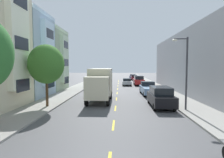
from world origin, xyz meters
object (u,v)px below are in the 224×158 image
object	(u,v)px
parked_pickup_sky	(149,89)
moving_silver_sedan	(127,82)
parked_wagon_teal	(94,83)
parked_sedan_navy	(133,76)
parked_hatchback_forest	(101,79)
delivery_box_truck	(100,83)
parked_suv_red	(139,80)
street_tree_second	(46,64)
parked_hatchback_burgundy	(134,77)
parked_suv_black	(161,97)
parked_wagon_champagne	(103,78)
street_lamp	(185,68)

from	to	relation	value
parked_pickup_sky	moving_silver_sedan	distance (m)	13.10
parked_wagon_teal	parked_sedan_navy	bearing A→B (deg)	71.02
parked_sedan_navy	parked_hatchback_forest	distance (m)	15.63
delivery_box_truck	parked_suv_red	xyz separation A→B (m)	(6.07, 17.83, -1.01)
parked_sedan_navy	parked_pickup_sky	xyz separation A→B (m)	(-0.01, -33.49, 0.08)
parked_pickup_sky	parked_hatchback_forest	size ratio (longest dim) A/B	1.33
parked_sedan_navy	street_tree_second	bearing A→B (deg)	-104.36
parked_suv_red	parked_hatchback_burgundy	bearing A→B (deg)	89.49
delivery_box_truck	parked_pickup_sky	distance (m)	7.80
parked_suv_black	parked_hatchback_burgundy	bearing A→B (deg)	89.83
street_tree_second	parked_sedan_navy	world-z (taller)	street_tree_second
parked_hatchback_burgundy	parked_wagon_champagne	distance (m)	8.91
parked_wagon_champagne	parked_suv_black	bearing A→B (deg)	-75.75
parked_hatchback_forest	parked_pickup_sky	bearing A→B (deg)	-66.93
parked_suv_black	moving_silver_sedan	bearing A→B (deg)	96.91
parked_suv_red	parked_sedan_navy	bearing A→B (deg)	89.78
parked_suv_black	moving_silver_sedan	xyz separation A→B (m)	(-2.50, 20.61, -0.24)
parked_sedan_navy	parked_pickup_sky	size ratio (longest dim) A/B	0.85
parked_suv_black	street_tree_second	bearing A→B (deg)	-175.98
street_lamp	parked_suv_red	size ratio (longest dim) A/B	1.29
parked_wagon_teal	street_tree_second	bearing A→B (deg)	-97.02
parked_suv_black	parked_wagon_teal	size ratio (longest dim) A/B	1.01
street_tree_second	parked_wagon_champagne	xyz separation A→B (m)	(2.06, 34.77, -3.26)
moving_silver_sedan	parked_sedan_navy	bearing A→B (deg)	82.95
parked_suv_black	parked_hatchback_forest	bearing A→B (deg)	107.10
parked_suv_red	moving_silver_sedan	xyz separation A→B (m)	(-2.47, -0.31, -0.24)
parked_pickup_sky	parked_sedan_navy	bearing A→B (deg)	89.98
street_tree_second	parked_hatchback_burgundy	bearing A→B (deg)	73.49
street_lamp	parked_hatchback_burgundy	xyz separation A→B (m)	(-1.53, 37.34, -3.01)
street_tree_second	parked_suv_black	world-z (taller)	street_tree_second
delivery_box_truck	moving_silver_sedan	distance (m)	17.93
delivery_box_truck	parked_wagon_teal	bearing A→B (deg)	101.19
parked_sedan_navy	parked_suv_black	bearing A→B (deg)	-90.08
parked_suv_black	parked_wagon_champagne	distance (m)	35.10
street_lamp	parked_wagon_teal	size ratio (longest dim) A/B	1.30
parked_suv_black	parked_wagon_champagne	bearing A→B (deg)	104.25
parked_sedan_navy	parked_hatchback_burgundy	size ratio (longest dim) A/B	1.12
street_tree_second	street_lamp	world-z (taller)	street_lamp
parked_sedan_navy	moving_silver_sedan	bearing A→B (deg)	-97.05
street_tree_second	parked_wagon_teal	distance (m)	17.14
parked_sedan_navy	parked_hatchback_forest	size ratio (longest dim) A/B	1.13
parked_suv_red	parked_wagon_champagne	distance (m)	15.68
street_lamp	parked_sedan_navy	world-z (taller)	street_lamp
street_tree_second	parked_hatchback_forest	world-z (taller)	street_tree_second
parked_suv_black	parked_pickup_sky	world-z (taller)	parked_suv_black
street_tree_second	moving_silver_sedan	size ratio (longest dim) A/B	1.28
delivery_box_truck	parked_wagon_teal	size ratio (longest dim) A/B	1.49
parked_suv_red	parked_wagon_champagne	bearing A→B (deg)	123.34
parked_suv_black	parked_pickup_sky	xyz separation A→B (m)	(0.05, 7.76, -0.16)
parked_suv_red	parked_wagon_champagne	xyz separation A→B (m)	(-8.62, 13.10, -0.18)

